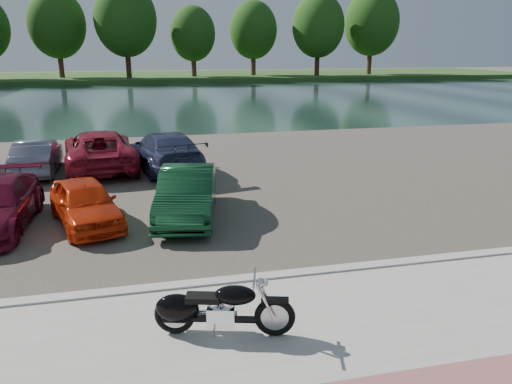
{
  "coord_description": "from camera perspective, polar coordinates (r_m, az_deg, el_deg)",
  "views": [
    {
      "loc": [
        -2.06,
        -7.14,
        4.69
      ],
      "look_at": [
        0.75,
        4.82,
        1.1
      ],
      "focal_mm": 35.0,
      "sensor_mm": 36.0,
      "label": 1
    }
  ],
  "objects": [
    {
      "name": "parking_lot",
      "position": [
        18.84,
        -6.51,
        1.83
      ],
      "size": [
        60.0,
        18.0,
        0.04
      ],
      "primitive_type": "cube",
      "color": "#413B35",
      "rests_on": "ground"
    },
    {
      "name": "far_trees",
      "position": [
        73.26,
        -8.59,
        18.3
      ],
      "size": [
        70.25,
        10.68,
        12.52
      ],
      "color": "#3D2516",
      "rests_on": "far_bank"
    },
    {
      "name": "promenade",
      "position": [
        7.96,
        4.6,
        -19.4
      ],
      "size": [
        60.0,
        6.0,
        0.1
      ],
      "primitive_type": "cube",
      "color": "#A29F98",
      "rests_on": "ground"
    },
    {
      "name": "far_bank",
      "position": [
        79.29,
        -11.98,
        12.76
      ],
      "size": [
        120.0,
        24.0,
        0.6
      ],
      "primitive_type": "cube",
      "color": "#244719",
      "rests_on": "ground"
    },
    {
      "name": "motorcycle",
      "position": [
        8.41,
        -5.16,
        -13.15
      ],
      "size": [
        2.28,
        0.97,
        1.05
      ],
      "rotation": [
        0.0,
        0.0,
        -0.27
      ],
      "color": "black",
      "rests_on": "promenade"
    },
    {
      "name": "car_10",
      "position": [
        20.49,
        -17.45,
        4.62
      ],
      "size": [
        3.2,
        5.8,
        1.54
      ],
      "primitive_type": "imported",
      "rotation": [
        0.0,
        0.0,
        3.26
      ],
      "color": "maroon",
      "rests_on": "parking_lot"
    },
    {
      "name": "river",
      "position": [
        47.41,
        -10.82,
        10.32
      ],
      "size": [
        120.0,
        40.0,
        0.0
      ],
      "primitive_type": "cube",
      "color": "#182C2A",
      "rests_on": "ground"
    },
    {
      "name": "car_5",
      "position": [
        14.06,
        -7.87,
        -0.18
      ],
      "size": [
        2.22,
        4.46,
        1.4
      ],
      "primitive_type": "imported",
      "rotation": [
        0.0,
        0.0,
        -0.18
      ],
      "color": "#103C1F",
      "rests_on": "parking_lot"
    },
    {
      "name": "car_9",
      "position": [
        20.58,
        -23.7,
        3.71
      ],
      "size": [
        1.47,
        4.01,
        1.31
      ],
      "primitive_type": "imported",
      "rotation": [
        0.0,
        0.0,
        3.16
      ],
      "color": "slate",
      "rests_on": "parking_lot"
    },
    {
      "name": "kerb",
      "position": [
        10.44,
        -0.46,
        -9.96
      ],
      "size": [
        60.0,
        0.3,
        0.14
      ],
      "primitive_type": "cube",
      "color": "#A29F98",
      "rests_on": "ground"
    },
    {
      "name": "ground",
      "position": [
        8.78,
        2.54,
        -15.99
      ],
      "size": [
        200.0,
        200.0,
        0.0
      ],
      "primitive_type": "plane",
      "color": "#595447",
      "rests_on": "ground"
    },
    {
      "name": "car_4",
      "position": [
        14.14,
        -18.96,
        -1.18
      ],
      "size": [
        2.48,
        3.91,
        1.24
      ],
      "primitive_type": "imported",
      "rotation": [
        0.0,
        0.0,
        0.3
      ],
      "color": "red",
      "rests_on": "parking_lot"
    },
    {
      "name": "car_11",
      "position": [
        19.76,
        -10.3,
        4.64
      ],
      "size": [
        3.06,
        5.49,
        1.5
      ],
      "primitive_type": "imported",
      "rotation": [
        0.0,
        0.0,
        3.34
      ],
      "color": "#293051",
      "rests_on": "parking_lot"
    }
  ]
}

